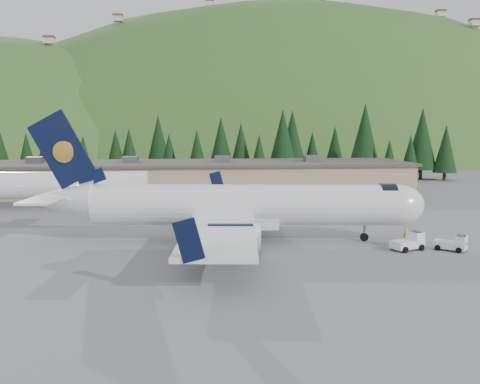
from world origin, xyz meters
The scene contains 9 objects.
ground centered at (0.00, 0.00, 0.00)m, with size 600.00×600.00×0.00m, color slate.
airliner centered at (-1.10, 0.11, 3.34)m, with size 37.77×35.50×12.53m.
second_airliner centered at (-24.92, 22.00, 3.32)m, with size 27.50×11.00×10.05m.
baggage_tug_a centered at (14.16, -4.94, 0.70)m, with size 3.26×2.61×1.56m.
baggage_tug_b centered at (17.84, -5.71, 0.64)m, with size 2.89×2.75×1.42m.
terminal_building centered at (-5.01, 38.00, 2.62)m, with size 71.00×17.00×6.10m.
ramp_worker centered at (14.22, -3.76, 0.83)m, with size 0.61×0.40×1.66m, color #ECB209.
tree_line centered at (-2.40, 59.65, 7.14)m, with size 110.15×17.04×14.55m.
hills centered at (53.34, 207.38, -82.80)m, with size 614.00×330.00×300.00m.
Camera 1 is at (-5.11, -49.99, 10.88)m, focal length 40.00 mm.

